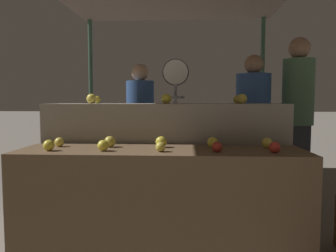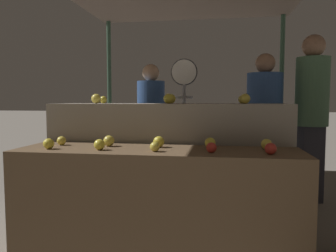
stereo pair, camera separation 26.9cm
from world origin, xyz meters
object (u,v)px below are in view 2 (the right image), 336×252
object	(u,v)px
person_customer_left	(264,117)
produce_scale	(184,98)
person_customer_right	(312,106)
person_vendor_at_scale	(151,119)

from	to	relation	value
person_customer_left	produce_scale	bearing A→B (deg)	-13.43
produce_scale	person_customer_right	bearing A→B (deg)	5.46
person_vendor_at_scale	person_customer_left	world-z (taller)	person_customer_left
produce_scale	person_customer_right	size ratio (longest dim) A/B	0.87
person_vendor_at_scale	person_customer_right	distance (m)	1.82
person_customer_left	person_customer_right	size ratio (longest dim) A/B	0.90
produce_scale	person_vendor_at_scale	bearing A→B (deg)	145.29
produce_scale	person_customer_left	size ratio (longest dim) A/B	0.96
person_customer_left	person_customer_right	distance (m)	0.51
person_vendor_at_scale	produce_scale	bearing A→B (deg)	116.29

